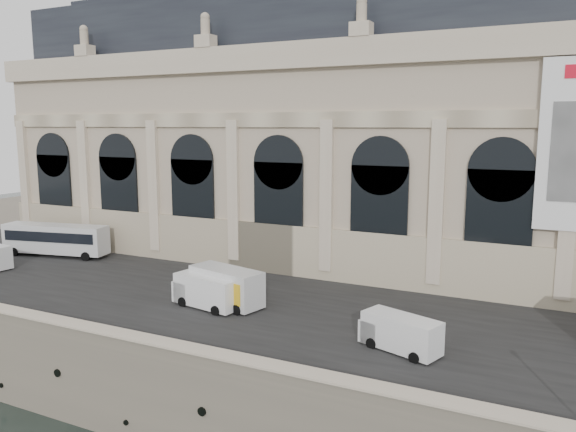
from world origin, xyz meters
name	(u,v)px	position (x,y,z in m)	size (l,w,h in m)	color
quay	(360,277)	(0.00, 35.00, 3.00)	(160.00, 70.00, 6.00)	#7A6F5E
street	(279,302)	(0.00, 14.00, 6.03)	(160.00, 24.00, 0.06)	#2D2D2D
parapet	(180,354)	(0.00, 0.60, 6.62)	(160.00, 1.40, 1.21)	#7A6F5E
museum	(299,132)	(-5.98, 30.86, 19.72)	(69.00, 18.70, 29.10)	tan
bus_left	(56,239)	(-29.83, 17.81, 8.00)	(12.37, 4.93, 3.57)	silver
van_b	(205,291)	(-4.82, 10.39, 7.35)	(6.22, 3.24, 2.64)	white
van_c	(397,332)	(11.43, 8.51, 7.21)	(5.67, 3.61, 2.36)	white
box_truck	(223,286)	(-3.86, 11.53, 7.55)	(7.99, 4.17, 3.08)	silver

